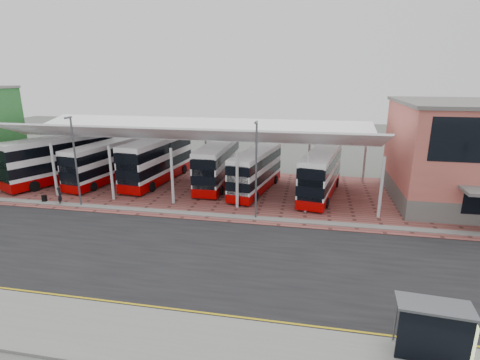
{
  "coord_description": "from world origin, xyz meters",
  "views": [
    {
      "loc": [
        6.27,
        -22.27,
        11.65
      ],
      "look_at": [
        0.14,
        9.11,
        2.44
      ],
      "focal_mm": 28.0,
      "sensor_mm": 36.0,
      "label": 1
    }
  ],
  "objects_px": {
    "bus_0": "(60,159)",
    "bus_3": "(218,165)",
    "bus_4": "(256,171)",
    "pedestrian": "(60,196)",
    "bus_1": "(104,163)",
    "bus_2": "(157,160)",
    "bus_shelter": "(440,329)",
    "bus_5": "(321,174)"
  },
  "relations": [
    {
      "from": "bus_0",
      "to": "bus_3",
      "type": "xyz_separation_m",
      "value": [
        17.28,
        1.85,
        -0.26
      ]
    },
    {
      "from": "bus_0",
      "to": "bus_3",
      "type": "bearing_deg",
      "value": 30.7
    },
    {
      "from": "bus_4",
      "to": "pedestrian",
      "type": "xyz_separation_m",
      "value": [
        -16.84,
        -7.44,
        -1.24
      ]
    },
    {
      "from": "bus_1",
      "to": "bus_2",
      "type": "height_order",
      "value": "bus_2"
    },
    {
      "from": "bus_4",
      "to": "bus_shelter",
      "type": "height_order",
      "value": "bus_4"
    },
    {
      "from": "bus_3",
      "to": "bus_0",
      "type": "bearing_deg",
      "value": -173.78
    },
    {
      "from": "bus_shelter",
      "to": "bus_3",
      "type": "bearing_deg",
      "value": 127.94
    },
    {
      "from": "bus_2",
      "to": "bus_5",
      "type": "relative_size",
      "value": 1.09
    },
    {
      "from": "bus_2",
      "to": "bus_shelter",
      "type": "distance_m",
      "value": 31.96
    },
    {
      "from": "bus_0",
      "to": "bus_shelter",
      "type": "xyz_separation_m",
      "value": [
        32.51,
        -21.22,
        -0.87
      ]
    },
    {
      "from": "pedestrian",
      "to": "bus_shelter",
      "type": "xyz_separation_m",
      "value": [
        27.76,
        -14.25,
        0.77
      ]
    },
    {
      "from": "bus_2",
      "to": "bus_shelter",
      "type": "bearing_deg",
      "value": -39.91
    },
    {
      "from": "bus_1",
      "to": "bus_4",
      "type": "distance_m",
      "value": 16.72
    },
    {
      "from": "bus_4",
      "to": "bus_shelter",
      "type": "bearing_deg",
      "value": -52.7
    },
    {
      "from": "bus_2",
      "to": "bus_5",
      "type": "height_order",
      "value": "bus_2"
    },
    {
      "from": "bus_3",
      "to": "bus_5",
      "type": "bearing_deg",
      "value": -8.53
    },
    {
      "from": "bus_shelter",
      "to": "pedestrian",
      "type": "bearing_deg",
      "value": 157.32
    },
    {
      "from": "bus_5",
      "to": "bus_shelter",
      "type": "xyz_separation_m",
      "value": [
        4.55,
        -21.44,
        -0.58
      ]
    },
    {
      "from": "bus_2",
      "to": "pedestrian",
      "type": "relative_size",
      "value": 7.26
    },
    {
      "from": "bus_1",
      "to": "bus_2",
      "type": "bearing_deg",
      "value": 22.94
    },
    {
      "from": "bus_3",
      "to": "bus_shelter",
      "type": "distance_m",
      "value": 27.65
    },
    {
      "from": "bus_3",
      "to": "bus_1",
      "type": "bearing_deg",
      "value": -174.1
    },
    {
      "from": "bus_2",
      "to": "bus_4",
      "type": "xyz_separation_m",
      "value": [
        11.11,
        -1.45,
        -0.32
      ]
    },
    {
      "from": "bus_0",
      "to": "bus_4",
      "type": "height_order",
      "value": "bus_0"
    },
    {
      "from": "bus_1",
      "to": "bus_3",
      "type": "bearing_deg",
      "value": 15.32
    },
    {
      "from": "bus_2",
      "to": "bus_3",
      "type": "bearing_deg",
      "value": 5.84
    },
    {
      "from": "bus_0",
      "to": "bus_4",
      "type": "relative_size",
      "value": 1.17
    },
    {
      "from": "bus_3",
      "to": "pedestrian",
      "type": "xyz_separation_m",
      "value": [
        -12.52,
        -8.81,
        -1.38
      ]
    },
    {
      "from": "bus_2",
      "to": "bus_1",
      "type": "bearing_deg",
      "value": -160.09
    },
    {
      "from": "pedestrian",
      "to": "bus_3",
      "type": "bearing_deg",
      "value": -76.77
    },
    {
      "from": "bus_0",
      "to": "bus_2",
      "type": "xyz_separation_m",
      "value": [
        10.48,
        1.93,
        -0.08
      ]
    },
    {
      "from": "bus_2",
      "to": "bus_shelter",
      "type": "relative_size",
      "value": 3.8
    },
    {
      "from": "bus_3",
      "to": "pedestrian",
      "type": "height_order",
      "value": "bus_3"
    },
    {
      "from": "bus_4",
      "to": "bus_0",
      "type": "bearing_deg",
      "value": -168.15
    },
    {
      "from": "bus_1",
      "to": "bus_5",
      "type": "relative_size",
      "value": 0.98
    },
    {
      "from": "bus_3",
      "to": "bus_shelter",
      "type": "relative_size",
      "value": 3.44
    },
    {
      "from": "bus_0",
      "to": "bus_5",
      "type": "height_order",
      "value": "bus_0"
    },
    {
      "from": "bus_2",
      "to": "bus_4",
      "type": "distance_m",
      "value": 11.21
    },
    {
      "from": "bus_3",
      "to": "pedestrian",
      "type": "relative_size",
      "value": 6.57
    },
    {
      "from": "pedestrian",
      "to": "bus_0",
      "type": "bearing_deg",
      "value": 12.41
    },
    {
      "from": "bus_4",
      "to": "bus_5",
      "type": "xyz_separation_m",
      "value": [
        6.37,
        -0.25,
        0.11
      ]
    },
    {
      "from": "bus_2",
      "to": "bus_3",
      "type": "xyz_separation_m",
      "value": [
        6.8,
        -0.08,
        -0.18
      ]
    }
  ]
}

